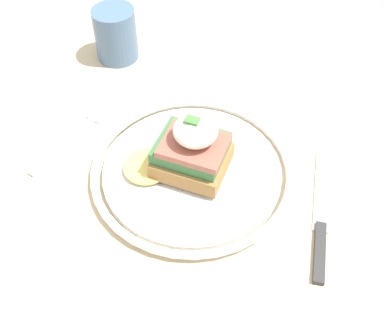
# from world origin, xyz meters

# --- Properties ---
(dining_table) EXTENTS (0.86, 0.72, 0.75)m
(dining_table) POSITION_xyz_m (0.00, 0.00, 0.62)
(dining_table) COLOR #C6B28E
(dining_table) RESTS_ON ground_plane
(plate) EXTENTS (0.25, 0.25, 0.02)m
(plate) POSITION_xyz_m (-0.03, 0.04, 0.76)
(plate) COLOR white
(plate) RESTS_ON dining_table
(sandwich) EXTENTS (0.12, 0.09, 0.08)m
(sandwich) POSITION_xyz_m (-0.03, 0.04, 0.80)
(sandwich) COLOR #9E703D
(sandwich) RESTS_ON plate
(fork) EXTENTS (0.05, 0.15, 0.00)m
(fork) POSITION_xyz_m (-0.20, 0.05, 0.76)
(fork) COLOR silver
(fork) RESTS_ON dining_table
(knife) EXTENTS (0.04, 0.19, 0.01)m
(knife) POSITION_xyz_m (0.13, 0.02, 0.76)
(knife) COLOR #2D2D2D
(knife) RESTS_ON dining_table
(cup) EXTENTS (0.06, 0.06, 0.08)m
(cup) POSITION_xyz_m (-0.23, 0.22, 0.80)
(cup) COLOR slate
(cup) RESTS_ON dining_table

